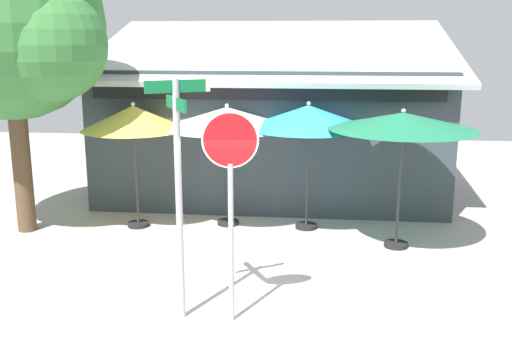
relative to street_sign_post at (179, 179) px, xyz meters
The scene contains 9 objects.
ground_plane 2.40m from the street_sign_post, 50.68° to the left, with size 28.00×28.00×0.10m, color #ADA8A0.
cafe_building 6.86m from the street_sign_post, 84.12° to the left, with size 8.37×4.84×4.23m.
street_sign_post is the anchor object (origin of this frame).
stop_sign 0.69m from the street_sign_post, ahead, with size 0.73×0.11×2.88m.
patio_umbrella_mustard_left 4.20m from the street_sign_post, 115.63° to the left, with size 2.06×2.06×2.55m.
patio_umbrella_ivory_center 4.12m from the street_sign_post, 90.07° to the left, with size 2.61×2.61×2.51m.
patio_umbrella_teal_right 4.36m from the street_sign_post, 68.23° to the left, with size 2.48×2.48×2.57m.
patio_umbrella_forest_green_far_right 4.56m from the street_sign_post, 43.56° to the left, with size 2.63×2.63×2.57m.
shade_tree 5.37m from the street_sign_post, 139.60° to the left, with size 3.77×3.55×5.78m.
Camera 1 is at (0.99, -8.24, 3.78)m, focal length 40.67 mm.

